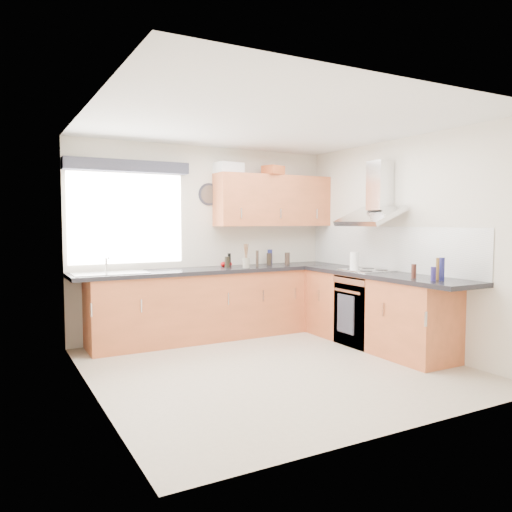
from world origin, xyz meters
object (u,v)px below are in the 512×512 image
extractor_hood (375,200)px  washing_machine (204,310)px  oven (367,310)px  upper_cabinets (274,201)px

extractor_hood → washing_machine: 2.55m
extractor_hood → washing_machine: extractor_hood is taller
washing_machine → extractor_hood: bearing=-35.0°
oven → extractor_hood: 1.35m
extractor_hood → oven: bearing=180.0°
upper_cabinets → washing_machine: bearing=-174.5°
extractor_hood → upper_cabinets: upper_cabinets is taller
extractor_hood → upper_cabinets: size_ratio=0.46×
oven → upper_cabinets: size_ratio=0.50×
upper_cabinets → washing_machine: 1.80m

